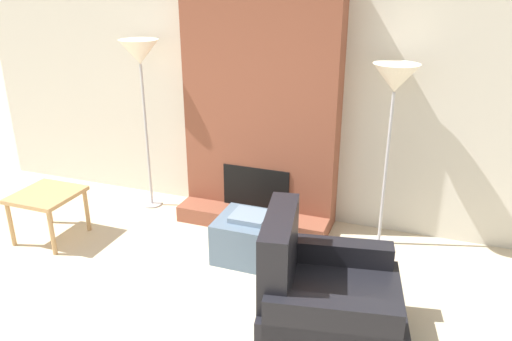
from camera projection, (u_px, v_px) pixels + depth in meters
wall_back at (267, 99)px, 5.31m from camera, size 7.18×0.06×2.60m
fireplace at (260, 111)px, 5.16m from camera, size 1.64×0.61×2.60m
ottoman at (250, 237)px, 4.73m from camera, size 0.60×0.55×0.46m
armchair at (320, 305)px, 3.62m from camera, size 1.13×1.09×1.00m
side_table at (47, 199)px, 5.00m from camera, size 0.59×0.60×0.50m
floor_lamp_left at (140, 58)px, 5.27m from camera, size 0.42×0.42×1.90m
floor_lamp_right at (395, 85)px, 4.46m from camera, size 0.42×0.42×1.80m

